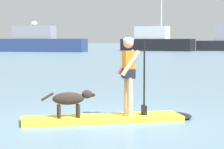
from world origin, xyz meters
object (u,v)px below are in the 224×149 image
Objects in this scene: dog at (71,99)px; moored_boat_center at (39,42)px; person_paddler at (129,70)px; moored_boat_outer at (156,41)px; paddleboard at (113,118)px.

moored_boat_center is at bearing 111.58° from dog.
person_paddler is 0.13× the size of moored_boat_center.
moored_boat_outer reaches higher than dog.
dog is at bearing -86.21° from moored_boat_outer.
dog is (-0.82, -0.36, 0.43)m from paddleboard.
paddleboard is at bearing -156.23° from person_paddler.
person_paddler is at bearing -85.05° from moored_boat_outer.
moored_boat_center is (-20.44, 49.25, 1.33)m from paddleboard.
paddleboard is at bearing -85.37° from moored_boat_outer.
moored_boat_outer is at bearing 93.79° from dog.
person_paddler is (0.31, 0.14, 1.00)m from paddleboard.
moored_boat_center is (-20.76, 49.11, 0.33)m from person_paddler.
person_paddler is 53.32m from moored_boat_center.
person_paddler is 1.36m from dog.
moored_boat_outer is (15.79, 8.33, 0.04)m from moored_boat_center.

